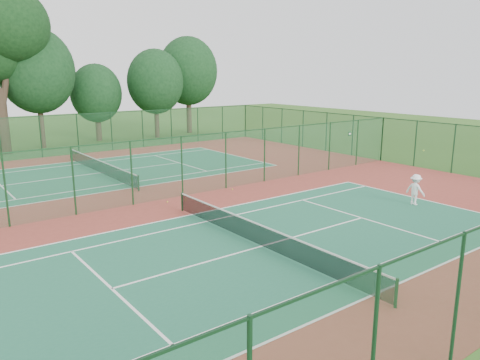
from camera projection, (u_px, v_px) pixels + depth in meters
name	position (u px, v px, depth m)	size (l,w,h in m)	color
ground	(159.00, 200.00, 26.19)	(120.00, 120.00, 0.00)	#2F5A1C
red_pad	(159.00, 200.00, 26.19)	(40.00, 36.00, 0.01)	maroon
court_near	(261.00, 246.00, 19.18)	(23.77, 10.97, 0.01)	#1F6347
court_far	(100.00, 173.00, 33.19)	(23.77, 10.97, 0.01)	#1F6445
fence_north	(60.00, 135.00, 39.80)	(40.00, 0.09, 3.50)	#194C28
fence_east	(382.00, 139.00, 37.52)	(0.09, 36.00, 3.50)	#1B532D
fence_divider	(158.00, 169.00, 25.79)	(40.00, 0.09, 3.50)	#1B5330
tennis_net_near	(261.00, 234.00, 19.06)	(0.10, 12.90, 0.97)	#133519
tennis_net_far	(99.00, 166.00, 33.07)	(0.10, 12.90, 0.97)	#12321A
player_near	(415.00, 190.00, 25.07)	(1.08, 0.62, 1.67)	white
stray_ball_a	(185.00, 200.00, 26.12)	(0.07, 0.07, 0.07)	#C8DB32
stray_ball_b	(232.00, 189.00, 28.45)	(0.07, 0.07, 0.07)	gold
stray_ball_c	(167.00, 202.00, 25.69)	(0.07, 0.07, 0.07)	#CED732
evergreen_row	(47.00, 146.00, 45.35)	(39.00, 5.00, 12.00)	black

